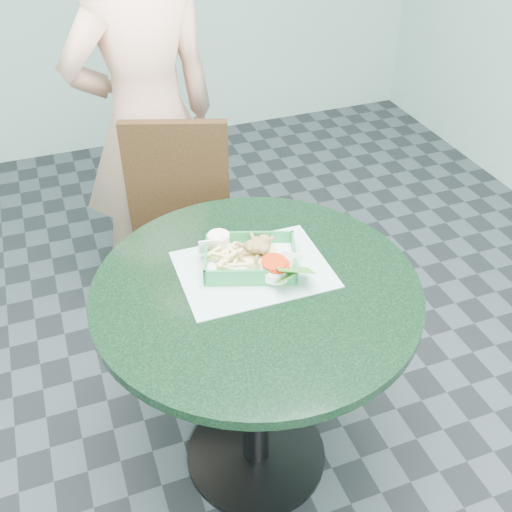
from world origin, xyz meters
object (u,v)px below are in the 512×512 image
object	(u,v)px
cafe_table	(256,335)
crab_sandwich	(256,252)
sauce_ramekin	(213,251)
diner_person	(146,106)
food_basket	(250,267)
dining_chair	(187,232)

from	to	relation	value
cafe_table	crab_sandwich	bearing A→B (deg)	70.44
crab_sandwich	sauce_ramekin	distance (m)	0.12
cafe_table	diner_person	world-z (taller)	diner_person
cafe_table	crab_sandwich	size ratio (longest dim) A/B	8.12
cafe_table	diner_person	distance (m)	1.03
sauce_ramekin	food_basket	bearing A→B (deg)	-34.22
dining_chair	cafe_table	bearing A→B (deg)	-67.83
dining_chair	crab_sandwich	bearing A→B (deg)	-63.51
food_basket	sauce_ramekin	world-z (taller)	sauce_ramekin
cafe_table	sauce_ramekin	distance (m)	0.27
dining_chair	food_basket	xyz separation A→B (m)	(0.05, -0.55, 0.24)
dining_chair	crab_sandwich	world-z (taller)	dining_chair
crab_sandwich	dining_chair	bearing A→B (deg)	97.37
dining_chair	food_basket	world-z (taller)	dining_chair
crab_sandwich	diner_person	bearing A→B (deg)	97.02
diner_person	dining_chair	bearing A→B (deg)	86.95
dining_chair	sauce_ramekin	world-z (taller)	dining_chair
dining_chair	diner_person	distance (m)	0.50
dining_chair	diner_person	size ratio (longest dim) A/B	0.53
food_basket	sauce_ramekin	xyz separation A→B (m)	(-0.09, 0.06, 0.03)
cafe_table	food_basket	bearing A→B (deg)	80.49
food_basket	crab_sandwich	size ratio (longest dim) A/B	2.28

